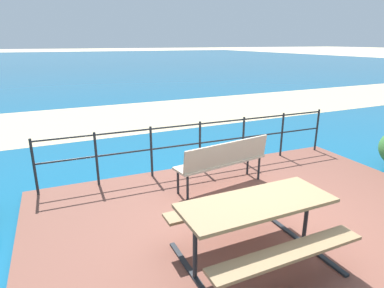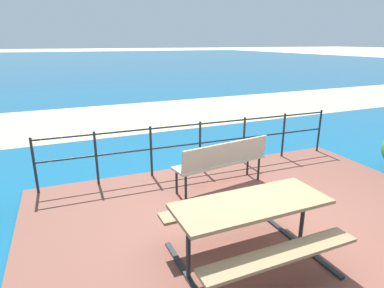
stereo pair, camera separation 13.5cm
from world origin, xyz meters
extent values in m
plane|color=beige|center=(0.00, 0.00, 0.00)|extent=(240.00, 240.00, 0.00)
cube|color=brown|center=(0.00, 0.00, 0.03)|extent=(6.40, 5.20, 0.06)
cube|color=#145B84|center=(0.00, 40.00, 0.01)|extent=(90.00, 90.00, 0.01)
cube|color=tan|center=(0.00, 7.85, 0.01)|extent=(54.13, 6.60, 0.01)
cube|color=#8C704C|center=(-0.60, -0.44, 0.80)|extent=(1.77, 0.74, 0.04)
cube|color=#8C704C|center=(-0.58, -0.99, 0.51)|extent=(1.75, 0.32, 0.04)
cube|color=#8C704C|center=(-0.62, 0.10, 0.51)|extent=(1.75, 0.32, 0.04)
cylinder|color=#1E2328|center=(-1.35, -0.47, 0.43)|extent=(0.05, 0.05, 0.74)
cube|color=#1E2328|center=(-1.35, -0.47, 0.07)|extent=(0.10, 1.35, 0.03)
cylinder|color=#1E2328|center=(0.15, -0.42, 0.43)|extent=(0.05, 0.05, 0.74)
cube|color=#1E2328|center=(0.15, -0.42, 0.07)|extent=(0.10, 1.35, 0.03)
cube|color=#BCAD93|center=(-0.01, 1.51, 0.51)|extent=(1.74, 0.69, 0.04)
cube|color=#BCAD93|center=(0.02, 1.33, 0.73)|extent=(1.69, 0.37, 0.38)
cylinder|color=#1E2328|center=(0.72, 1.79, 0.29)|extent=(0.04, 0.04, 0.45)
cylinder|color=#1E2328|center=(0.77, 1.49, 0.29)|extent=(0.04, 0.04, 0.45)
cylinder|color=#1E2328|center=(-0.79, 1.52, 0.29)|extent=(0.04, 0.04, 0.45)
cylinder|color=#1E2328|center=(-0.74, 1.23, 0.29)|extent=(0.04, 0.04, 0.45)
cylinder|color=#1E2328|center=(-2.95, 2.40, 0.54)|extent=(0.04, 0.04, 0.96)
cylinder|color=#1E2328|center=(-1.97, 2.40, 0.54)|extent=(0.04, 0.04, 0.96)
cylinder|color=#1E2328|center=(-0.98, 2.40, 0.54)|extent=(0.04, 0.04, 0.96)
cylinder|color=#1E2328|center=(0.00, 2.40, 0.54)|extent=(0.04, 0.04, 0.96)
cylinder|color=#1E2328|center=(0.98, 2.40, 0.54)|extent=(0.04, 0.04, 0.96)
cylinder|color=#1E2328|center=(1.97, 2.40, 0.54)|extent=(0.04, 0.04, 0.96)
cylinder|color=#1E2328|center=(2.95, 2.40, 0.54)|extent=(0.04, 0.04, 0.96)
cylinder|color=#1E2328|center=(0.00, 2.40, 0.98)|extent=(5.90, 0.03, 0.03)
cylinder|color=#1E2328|center=(0.00, 2.40, 0.59)|extent=(5.90, 0.03, 0.03)
camera|label=1|loc=(-2.50, -3.11, 2.49)|focal=30.39mm
camera|label=2|loc=(-2.38, -3.16, 2.49)|focal=30.39mm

